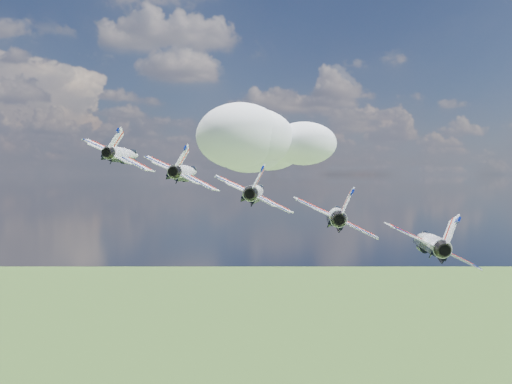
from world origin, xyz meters
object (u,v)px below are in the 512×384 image
object	(u,v)px
jet_2	(256,192)
jet_3	(336,215)
jet_4	(429,242)
jet_1	(186,172)
jet_0	(124,154)

from	to	relation	value
jet_2	jet_3	xyz separation A→B (m)	(7.83, -7.85, -2.65)
jet_3	jet_4	xyz separation A→B (m)	(7.83, -7.85, -2.65)
jet_1	jet_3	world-z (taller)	jet_1
jet_3	jet_0	bearing A→B (deg)	157.85
jet_3	jet_4	distance (m)	11.40
jet_4	jet_2	bearing A→B (deg)	157.85
jet_0	jet_3	world-z (taller)	jet_0
jet_1	jet_2	size ratio (longest dim) A/B	1.00
jet_0	jet_3	size ratio (longest dim) A/B	1.00
jet_0	jet_1	bearing A→B (deg)	-22.15
jet_4	jet_1	bearing A→B (deg)	157.85
jet_2	jet_3	bearing A→B (deg)	-22.15
jet_3	jet_2	bearing A→B (deg)	157.85
jet_0	jet_1	world-z (taller)	jet_0
jet_1	jet_2	distance (m)	11.40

